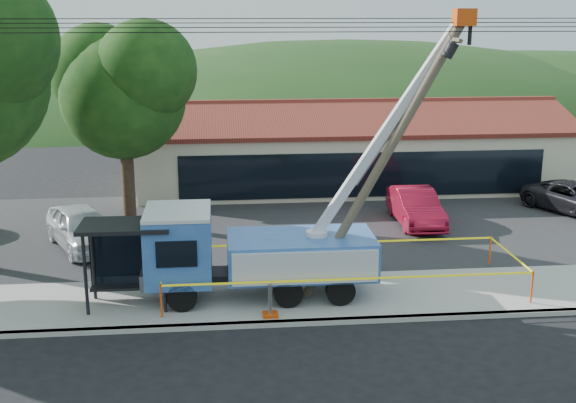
% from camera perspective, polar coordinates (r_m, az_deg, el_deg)
% --- Properties ---
extents(ground, '(120.00, 120.00, 0.00)m').
position_cam_1_polar(ground, '(20.37, 3.77, -12.07)').
color(ground, black).
rests_on(ground, ground).
extents(curb, '(60.00, 0.25, 0.15)m').
position_cam_1_polar(curb, '(22.21, 2.89, -9.46)').
color(curb, '#A9A59E').
rests_on(curb, ground).
extents(sidewalk, '(60.00, 4.00, 0.15)m').
position_cam_1_polar(sidewalk, '(23.93, 2.22, -7.60)').
color(sidewalk, '#A9A59E').
rests_on(sidewalk, ground).
extents(parking_lot, '(60.00, 12.00, 0.10)m').
position_cam_1_polar(parking_lot, '(31.43, 0.26, -2.08)').
color(parking_lot, '#28282B').
rests_on(parking_lot, ground).
extents(strip_mall, '(22.50, 8.53, 4.67)m').
position_cam_1_polar(strip_mall, '(39.23, 4.90, 4.05)').
color(strip_mall, beige).
rests_on(strip_mall, ground).
extents(tree_lot, '(6.30, 5.60, 8.94)m').
position_cam_1_polar(tree_lot, '(31.30, -12.94, 8.99)').
color(tree_lot, '#332316').
rests_on(tree_lot, ground).
extents(hill_west, '(78.40, 56.00, 28.00)m').
position_cam_1_polar(hill_west, '(74.44, -14.89, 7.28)').
color(hill_west, '#1C3C16').
rests_on(hill_west, ground).
extents(hill_center, '(89.60, 64.00, 32.00)m').
position_cam_1_polar(hill_center, '(74.63, 4.58, 7.75)').
color(hill_center, '#1C3C16').
rests_on(hill_center, ground).
extents(hill_east, '(72.80, 52.00, 26.00)m').
position_cam_1_polar(hill_east, '(80.58, 18.85, 7.53)').
color(hill_east, '#1C3C16').
rests_on(hill_east, ground).
extents(utility_truck, '(10.37, 3.99, 9.12)m').
position_cam_1_polar(utility_truck, '(23.42, -2.72, -3.72)').
color(utility_truck, black).
rests_on(utility_truck, ground).
extents(leaning_pole, '(5.06, 1.69, 9.01)m').
position_cam_1_polar(leaning_pole, '(22.98, 8.05, 4.21)').
color(leaning_pole, brown).
rests_on(leaning_pole, ground).
extents(bus_shelter, '(2.82, 1.76, 2.70)m').
position_cam_1_polar(bus_shelter, '(23.18, -12.59, -3.28)').
color(bus_shelter, black).
rests_on(bus_shelter, ground).
extents(caution_tape, '(11.75, 3.70, 1.07)m').
position_cam_1_polar(caution_tape, '(24.27, 4.24, -5.10)').
color(caution_tape, '#E2470C').
rests_on(caution_tape, ground).
extents(car_silver, '(3.90, 5.24, 1.66)m').
position_cam_1_polar(car_silver, '(29.88, -15.85, -3.68)').
color(car_silver, silver).
rests_on(car_silver, ground).
extents(car_red, '(1.71, 4.76, 1.56)m').
position_cam_1_polar(car_red, '(32.32, 9.98, -1.93)').
color(car_red, '#AA112C').
rests_on(car_red, ground).
extents(car_dark, '(4.34, 5.52, 1.39)m').
position_cam_1_polar(car_dark, '(36.15, 21.67, -0.97)').
color(car_dark, black).
rests_on(car_dark, ground).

